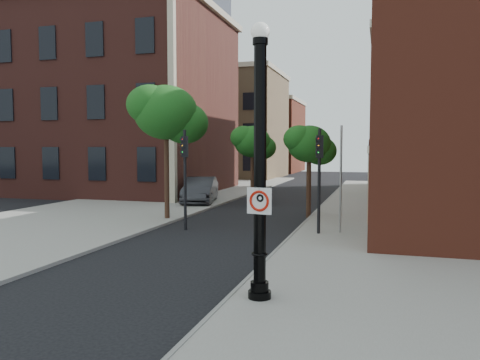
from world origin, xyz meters
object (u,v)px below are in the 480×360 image
(no_parking_sign, at_px, (259,201))
(traffic_signal_right, at_px, (319,164))
(traffic_signal_left, at_px, (185,163))
(parked_car, at_px, (200,190))
(lamppost, at_px, (260,176))

(no_parking_sign, xyz_separation_m, traffic_signal_right, (0.24, 8.66, 0.53))
(traffic_signal_left, bearing_deg, no_parking_sign, -72.07)
(traffic_signal_left, height_order, traffic_signal_right, same)
(no_parking_sign, relative_size, parked_car, 0.12)
(lamppost, height_order, traffic_signal_left, lamppost)
(traffic_signal_left, xyz_separation_m, traffic_signal_right, (5.72, 0.16, -0.00))
(lamppost, height_order, no_parking_sign, lamppost)
(no_parking_sign, xyz_separation_m, traffic_signal_left, (-5.48, 8.50, 0.53))
(traffic_signal_left, bearing_deg, parked_car, 92.75)
(lamppost, distance_m, no_parking_sign, 0.56)
(traffic_signal_left, bearing_deg, lamppost, -71.70)
(lamppost, bearing_deg, traffic_signal_right, 88.16)
(lamppost, relative_size, parked_car, 1.24)
(no_parking_sign, height_order, traffic_signal_left, traffic_signal_left)
(no_parking_sign, bearing_deg, traffic_signal_right, 97.84)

